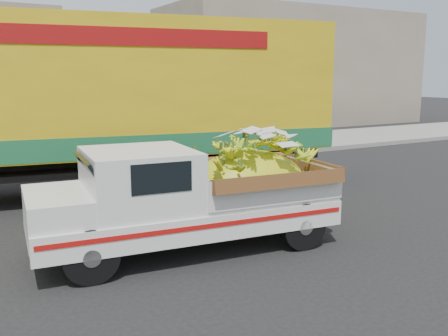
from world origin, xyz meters
TOP-DOWN VIEW (x-y plane):
  - ground at (0.00, 0.00)m, footprint 100.00×100.00m
  - curb at (0.00, 6.98)m, footprint 60.00×0.25m
  - sidewalk at (0.00, 9.08)m, footprint 60.00×4.00m
  - building_right at (14.00, 15.98)m, footprint 14.00×6.00m
  - pickup_truck at (0.42, 0.15)m, footprint 4.63×2.07m
  - semi_trailer at (-0.75, 4.52)m, footprint 12.07×4.31m

SIDE VIEW (x-z plane):
  - ground at x=0.00m, z-range 0.00..0.00m
  - sidewalk at x=0.00m, z-range 0.00..0.14m
  - curb at x=0.00m, z-range 0.00..0.15m
  - pickup_truck at x=0.42m, z-range 0.06..1.64m
  - semi_trailer at x=-0.75m, z-range 0.22..4.02m
  - building_right at x=14.00m, z-range 0.00..6.00m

